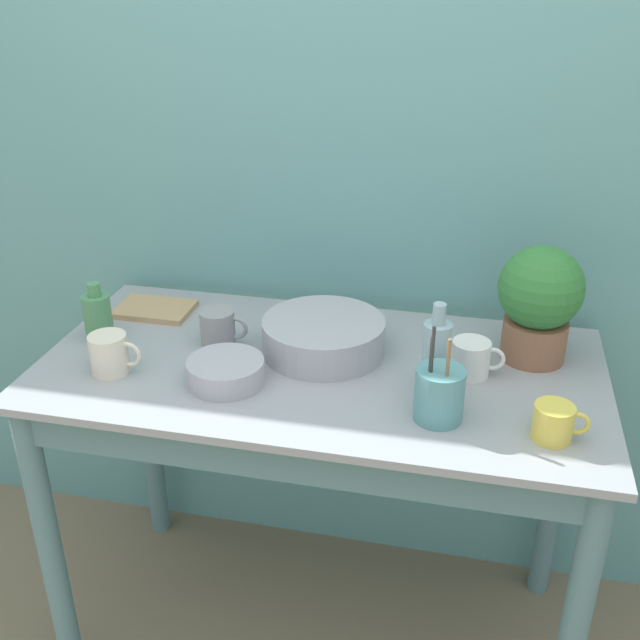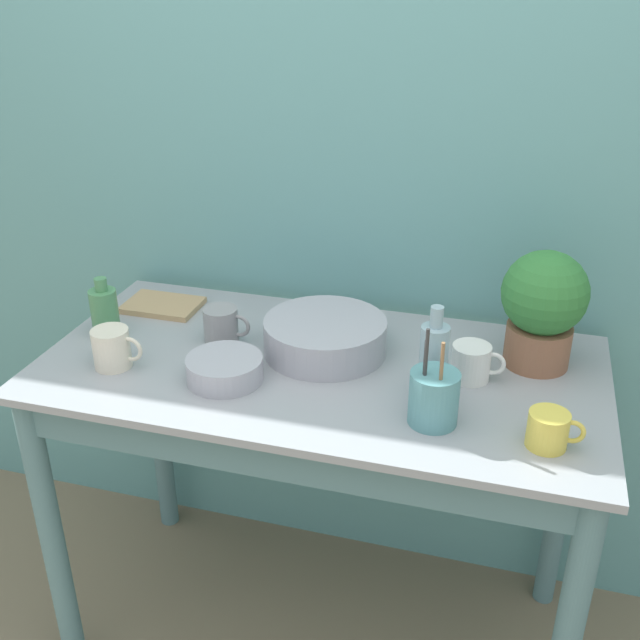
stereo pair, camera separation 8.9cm
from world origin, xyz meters
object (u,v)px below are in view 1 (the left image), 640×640
(potted_plant, at_px, (539,300))
(mug_yellow, at_px, (554,422))
(bowl_wash_large, at_px, (324,336))
(mug_cream, at_px, (110,354))
(mug_white, at_px, (472,358))
(mug_grey, at_px, (219,328))
(bowl_small_steel, at_px, (226,372))
(tray_board, at_px, (155,309))
(bottle_tall, at_px, (436,356))
(utensil_cup, at_px, (439,394))
(bottle_short, at_px, (98,316))

(potted_plant, xyz_separation_m, mug_yellow, (0.03, -0.34, -0.12))
(bowl_wash_large, relative_size, mug_cream, 2.40)
(potted_plant, xyz_separation_m, mug_white, (-0.14, -0.12, -0.11))
(mug_white, distance_m, mug_grey, 0.63)
(mug_yellow, relative_size, bowl_small_steel, 0.64)
(potted_plant, relative_size, tray_board, 1.40)
(bowl_wash_large, xyz_separation_m, mug_yellow, (0.54, -0.26, -0.00))
(bowl_wash_large, bearing_deg, bottle_tall, -24.26)
(potted_plant, xyz_separation_m, tray_board, (-1.01, 0.04, -0.15))
(tray_board, bearing_deg, utensil_cup, -23.90)
(bottle_tall, bearing_deg, tray_board, 162.47)
(potted_plant, xyz_separation_m, mug_cream, (-0.97, -0.29, -0.11))
(bowl_small_steel, relative_size, utensil_cup, 0.80)
(bowl_wash_large, xyz_separation_m, mug_cream, (-0.47, -0.21, 0.01))
(bowl_wash_large, bearing_deg, mug_grey, -176.22)
(mug_grey, bearing_deg, mug_yellow, -16.65)
(bowl_small_steel, height_order, utensil_cup, utensil_cup)
(mug_yellow, bearing_deg, bottle_short, 169.82)
(bottle_short, distance_m, mug_white, 0.94)
(bowl_wash_large, distance_m, mug_yellow, 0.59)
(mug_cream, distance_m, tray_board, 0.33)
(bottle_short, relative_size, tray_board, 0.76)
(bowl_wash_large, relative_size, mug_white, 2.44)
(mug_grey, bearing_deg, bottle_short, -172.43)
(mug_yellow, bearing_deg, mug_white, 127.79)
(bottle_tall, height_order, mug_white, bottle_tall)
(potted_plant, xyz_separation_m, bowl_small_steel, (-0.69, -0.28, -0.13))
(bottle_short, distance_m, utensil_cup, 0.89)
(bowl_wash_large, xyz_separation_m, bottle_tall, (0.28, -0.13, 0.05))
(bowl_wash_large, bearing_deg, utensil_cup, -38.08)
(bottle_tall, xyz_separation_m, mug_yellow, (0.25, -0.13, -0.05))
(mug_grey, height_order, bowl_small_steel, mug_grey)
(mug_white, bearing_deg, bowl_small_steel, -163.58)
(bottle_short, relative_size, mug_white, 1.25)
(mug_grey, xyz_separation_m, utensil_cup, (0.57, -0.22, 0.01))
(mug_cream, bearing_deg, bowl_small_steel, 3.01)
(potted_plant, height_order, mug_yellow, potted_plant)
(potted_plant, distance_m, bowl_small_steel, 0.76)
(mug_yellow, bearing_deg, tray_board, 159.99)
(bowl_wash_large, relative_size, bottle_tall, 1.39)
(mug_cream, bearing_deg, mug_white, 12.02)
(potted_plant, distance_m, tray_board, 1.02)
(mug_grey, bearing_deg, tray_board, 149.74)
(potted_plant, distance_m, mug_grey, 0.79)
(mug_yellow, xyz_separation_m, tray_board, (-1.04, 0.38, -0.03))
(potted_plant, height_order, bowl_wash_large, potted_plant)
(bowl_small_steel, bearing_deg, bottle_short, 160.72)
(bottle_tall, relative_size, mug_cream, 1.73)
(mug_white, relative_size, mug_grey, 1.01)
(bottle_short, height_order, utensil_cup, utensil_cup)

